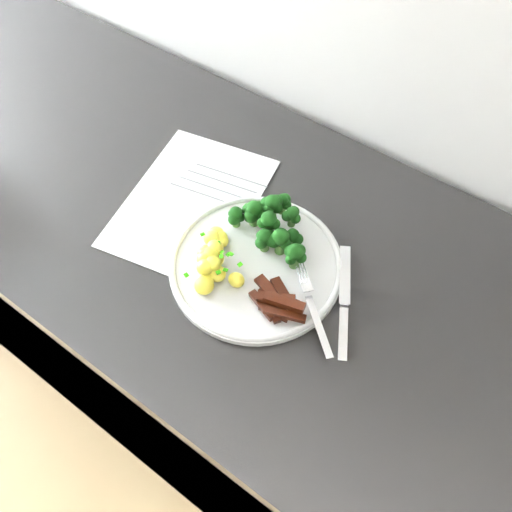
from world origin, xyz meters
TOP-DOWN VIEW (x-y plane):
  - counter at (-0.08, 1.67)m, footprint 2.43×0.61m
  - recipe_paper at (-0.15, 1.68)m, footprint 0.27×0.34m
  - plate at (0.01, 1.64)m, footprint 0.27×0.27m
  - broccoli at (0.00, 1.70)m, footprint 0.15×0.12m
  - potatoes at (-0.04, 1.60)m, footprint 0.11×0.11m
  - beef_strips at (0.08, 1.60)m, footprint 0.10×0.06m
  - fork at (0.14, 1.62)m, footprint 0.13×0.12m
  - knife at (0.17, 1.64)m, footprint 0.11×0.18m

SIDE VIEW (x-z plane):
  - counter at x=-0.08m, z-range 0.00..0.91m
  - recipe_paper at x=-0.15m, z-range 0.91..0.92m
  - plate at x=0.01m, z-range 0.91..0.93m
  - knife at x=0.17m, z-range 0.91..0.93m
  - fork at x=0.14m, z-range 0.92..0.94m
  - beef_strips at x=0.08m, z-range 0.92..0.95m
  - potatoes at x=-0.04m, z-range 0.92..0.96m
  - broccoli at x=0.00m, z-range 0.92..0.98m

